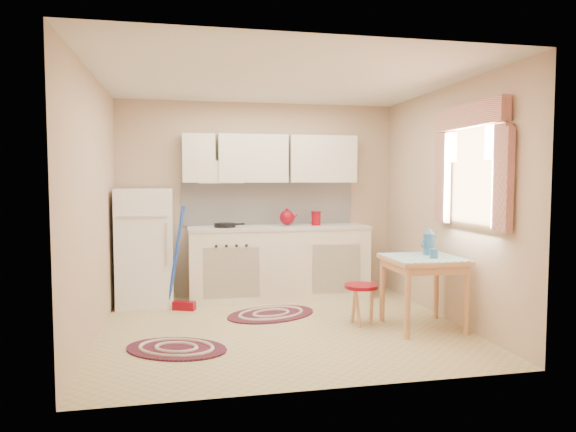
% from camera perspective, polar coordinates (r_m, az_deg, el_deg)
% --- Properties ---
extents(room_shell, '(3.64, 3.60, 2.52)m').
position_cam_1_polar(room_shell, '(5.42, 0.48, 5.03)').
color(room_shell, tan).
rests_on(room_shell, ground).
extents(fridge, '(0.65, 0.60, 1.40)m').
position_cam_1_polar(fridge, '(6.37, -15.56, -3.35)').
color(fridge, white).
rests_on(fridge, ground).
extents(broom, '(0.30, 0.22, 1.20)m').
position_cam_1_polar(broom, '(6.03, -11.54, -4.66)').
color(broom, blue).
rests_on(broom, ground).
extents(base_cabinets, '(2.25, 0.60, 0.88)m').
position_cam_1_polar(base_cabinets, '(6.55, -1.02, -5.30)').
color(base_cabinets, white).
rests_on(base_cabinets, ground).
extents(countertop, '(2.27, 0.62, 0.04)m').
position_cam_1_polar(countertop, '(6.49, -1.02, -1.29)').
color(countertop, silver).
rests_on(countertop, base_cabinets).
extents(frying_pan, '(0.34, 0.34, 0.05)m').
position_cam_1_polar(frying_pan, '(6.35, -7.02, -1.03)').
color(frying_pan, black).
rests_on(frying_pan, countertop).
extents(red_kettle, '(0.27, 0.26, 0.21)m').
position_cam_1_polar(red_kettle, '(6.50, -0.11, -0.18)').
color(red_kettle, maroon).
rests_on(red_kettle, countertop).
extents(red_canister, '(0.12, 0.12, 0.16)m').
position_cam_1_polar(red_canister, '(6.59, 3.13, -0.35)').
color(red_canister, maroon).
rests_on(red_canister, countertop).
extents(table, '(0.72, 0.72, 0.72)m').
position_cam_1_polar(table, '(5.42, 14.75, -8.26)').
color(table, '#E3A471').
rests_on(table, ground).
extents(stool, '(0.45, 0.45, 0.42)m').
position_cam_1_polar(stool, '(5.45, 8.12, -9.72)').
color(stool, maroon).
rests_on(stool, ground).
extents(coffee_pot, '(0.18, 0.17, 0.30)m').
position_cam_1_polar(coffee_pot, '(5.50, 15.41, -2.70)').
color(coffee_pot, '#2D618A').
rests_on(coffee_pot, table).
extents(mug, '(0.09, 0.09, 0.10)m').
position_cam_1_polar(mug, '(5.29, 15.91, -4.07)').
color(mug, '#2D618A').
rests_on(mug, table).
extents(rug_center, '(1.20, 0.99, 0.02)m').
position_cam_1_polar(rug_center, '(5.82, -1.88, -10.84)').
color(rug_center, maroon).
rests_on(rug_center, ground).
extents(rug_left, '(1.10, 0.94, 0.02)m').
position_cam_1_polar(rug_left, '(4.80, -12.30, -14.20)').
color(rug_left, maroon).
rests_on(rug_left, ground).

